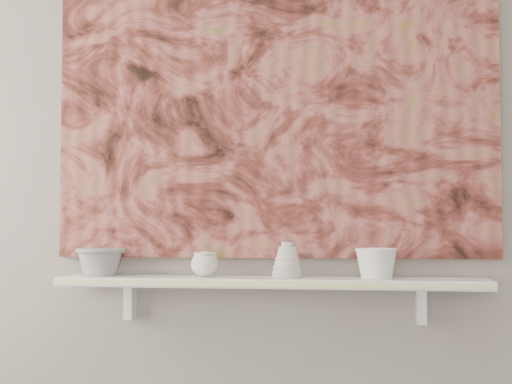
% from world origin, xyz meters
% --- Properties ---
extents(wall_back, '(3.60, 0.00, 3.60)m').
position_xyz_m(wall_back, '(0.00, 1.60, 1.35)').
color(wall_back, gray).
rests_on(wall_back, floor).
extents(shelf, '(1.40, 0.18, 0.03)m').
position_xyz_m(shelf, '(0.00, 1.51, 0.92)').
color(shelf, white).
rests_on(shelf, wall_back).
extents(shelf_stripe, '(1.40, 0.01, 0.02)m').
position_xyz_m(shelf_stripe, '(0.00, 1.41, 0.92)').
color(shelf_stripe, '#F6E6A4').
rests_on(shelf_stripe, shelf).
extents(bracket_left, '(0.03, 0.06, 0.12)m').
position_xyz_m(bracket_left, '(-0.49, 1.57, 0.84)').
color(bracket_left, white).
rests_on(bracket_left, wall_back).
extents(bracket_right, '(0.03, 0.06, 0.12)m').
position_xyz_m(bracket_right, '(0.49, 1.57, 0.84)').
color(bracket_right, white).
rests_on(bracket_right, wall_back).
extents(painting, '(1.50, 0.02, 1.10)m').
position_xyz_m(painting, '(0.00, 1.59, 1.54)').
color(painting, brown).
rests_on(painting, wall_back).
extents(house_motif, '(0.09, 0.00, 0.08)m').
position_xyz_m(house_motif, '(0.45, 1.57, 1.23)').
color(house_motif, black).
rests_on(house_motif, painting).
extents(bowl_grey, '(0.19, 0.19, 0.10)m').
position_xyz_m(bowl_grey, '(-0.57, 1.51, 0.98)').
color(bowl_grey, gray).
rests_on(bowl_grey, shelf).
extents(cup_cream, '(0.11, 0.11, 0.08)m').
position_xyz_m(cup_cream, '(-0.21, 1.51, 0.97)').
color(cup_cream, silver).
rests_on(cup_cream, shelf).
extents(bell_vessel, '(0.11, 0.11, 0.12)m').
position_xyz_m(bell_vessel, '(0.06, 1.51, 0.99)').
color(bell_vessel, silver).
rests_on(bell_vessel, shelf).
extents(bowl_white, '(0.16, 0.16, 0.10)m').
position_xyz_m(bowl_white, '(0.35, 1.51, 0.98)').
color(bowl_white, white).
rests_on(bowl_white, shelf).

